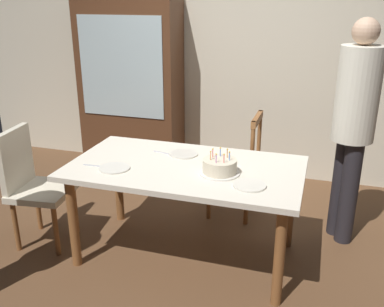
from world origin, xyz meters
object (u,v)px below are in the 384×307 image
(plate_near_celebrant, at_px, (114,168))
(plate_far_side, at_px, (184,154))
(chair_upholstered, at_px, (31,181))
(person_guest, at_px, (354,120))
(chair_spindle_back, at_px, (236,167))
(china_cabinet, at_px, (131,87))
(dining_table, at_px, (185,177))
(plate_near_guest, at_px, (249,185))
(birthday_cake, at_px, (220,167))

(plate_near_celebrant, xyz_separation_m, plate_far_side, (0.38, 0.42, 0.00))
(chair_upholstered, distance_m, person_guest, 2.56)
(chair_spindle_back, xyz_separation_m, person_guest, (0.93, -0.15, 0.56))
(china_cabinet, bearing_deg, chair_spindle_back, -29.51)
(plate_far_side, height_order, chair_upholstered, chair_upholstered)
(dining_table, bearing_deg, chair_upholstered, -172.76)
(plate_near_celebrant, relative_size, person_guest, 0.12)
(person_guest, bearing_deg, chair_upholstered, -161.44)
(plate_near_celebrant, xyz_separation_m, china_cabinet, (-0.68, 1.77, 0.20))
(plate_near_guest, xyz_separation_m, china_cabinet, (-1.65, 1.77, 0.20))
(dining_table, distance_m, plate_near_guest, 0.56)
(plate_near_guest, xyz_separation_m, person_guest, (0.64, 0.85, 0.26))
(birthday_cake, xyz_separation_m, plate_near_guest, (0.23, -0.14, -0.05))
(chair_spindle_back, height_order, china_cabinet, china_cabinet)
(chair_spindle_back, xyz_separation_m, china_cabinet, (-1.36, 0.77, 0.49))
(plate_near_celebrant, bearing_deg, plate_far_side, 47.94)
(plate_near_guest, relative_size, chair_upholstered, 0.23)
(birthday_cake, xyz_separation_m, chair_spindle_back, (-0.06, 0.86, -0.34))
(plate_far_side, xyz_separation_m, chair_spindle_back, (0.30, 0.58, -0.30))
(plate_near_guest, xyz_separation_m, chair_upholstered, (-1.74, 0.05, -0.22))
(plate_near_celebrant, relative_size, plate_far_side, 1.00)
(plate_near_guest, relative_size, china_cabinet, 0.12)
(birthday_cake, xyz_separation_m, china_cabinet, (-1.42, 1.63, 0.15))
(plate_far_side, relative_size, chair_upholstered, 0.23)
(dining_table, relative_size, chair_upholstered, 1.78)
(dining_table, xyz_separation_m, chair_spindle_back, (0.22, 0.79, -0.20))
(dining_table, xyz_separation_m, plate_far_side, (-0.08, 0.21, 0.09))
(chair_spindle_back, relative_size, china_cabinet, 0.50)
(plate_far_side, bearing_deg, chair_upholstered, -162.27)
(chair_spindle_back, height_order, chair_upholstered, same)
(plate_far_side, xyz_separation_m, person_guest, (1.23, 0.43, 0.26))
(plate_near_guest, bearing_deg, person_guest, 53.11)
(plate_near_celebrant, xyz_separation_m, person_guest, (1.61, 0.85, 0.26))
(plate_far_side, xyz_separation_m, china_cabinet, (-1.06, 1.35, 0.20))
(plate_near_guest, bearing_deg, birthday_cake, 149.27)
(chair_spindle_back, distance_m, person_guest, 1.09)
(plate_far_side, distance_m, chair_spindle_back, 0.72)
(plate_near_guest, bearing_deg, china_cabinet, 133.03)
(person_guest, bearing_deg, china_cabinet, 158.21)
(dining_table, xyz_separation_m, birthday_cake, (0.27, -0.07, 0.14))
(birthday_cake, height_order, plate_near_celebrant, birthday_cake)
(plate_far_side, relative_size, plate_near_guest, 1.00)
(chair_upholstered, bearing_deg, dining_table, 7.24)
(chair_upholstered, bearing_deg, plate_near_celebrant, -4.00)
(birthday_cake, relative_size, person_guest, 0.16)
(plate_near_celebrant, relative_size, chair_upholstered, 0.23)
(plate_far_side, height_order, chair_spindle_back, chair_spindle_back)
(chair_upholstered, bearing_deg, china_cabinet, 87.04)
(birthday_cake, distance_m, chair_spindle_back, 0.93)
(person_guest, xyz_separation_m, china_cabinet, (-2.29, 0.92, -0.06))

